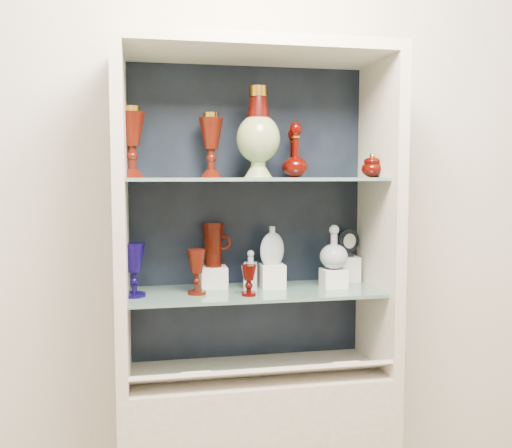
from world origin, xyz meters
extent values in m
cube|color=silver|center=(0.00, 1.75, 1.40)|extent=(3.50, 0.02, 2.80)
cube|color=black|center=(0.00, 1.72, 1.32)|extent=(0.98, 0.02, 1.15)
cube|color=#B7AE9B|center=(-0.48, 1.53, 1.32)|extent=(0.04, 0.40, 1.15)
cube|color=#B7AE9B|center=(0.48, 1.53, 1.32)|extent=(0.04, 0.40, 1.15)
cube|color=#B7AE9B|center=(0.00, 1.53, 1.92)|extent=(1.00, 0.40, 0.04)
cube|color=slate|center=(0.00, 1.55, 1.04)|extent=(0.92, 0.34, 0.01)
cube|color=slate|center=(0.00, 1.55, 1.46)|extent=(0.92, 0.34, 0.01)
cube|color=#B7AE9B|center=(0.00, 1.42, 0.78)|extent=(0.92, 0.17, 0.09)
cube|color=white|center=(-0.24, 1.42, 0.80)|extent=(0.10, 0.06, 0.03)
cube|color=white|center=(0.30, 1.42, 0.80)|extent=(0.10, 0.06, 0.03)
cube|color=silver|center=(-0.15, 1.64, 1.09)|extent=(0.10, 0.10, 0.08)
cube|color=silver|center=(0.07, 1.59, 1.09)|extent=(0.09, 0.09, 0.09)
cube|color=silver|center=(0.31, 1.55, 1.08)|extent=(0.09, 0.09, 0.07)
cube|color=silver|center=(0.40, 1.66, 1.10)|extent=(0.08, 0.08, 0.10)
camera|label=1|loc=(-0.40, -0.51, 1.48)|focal=40.00mm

